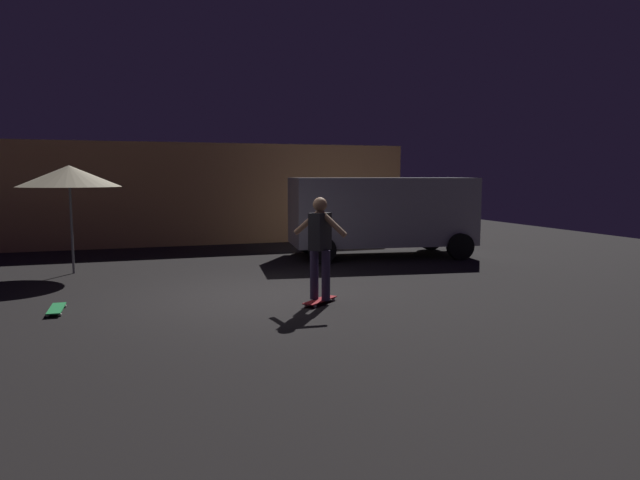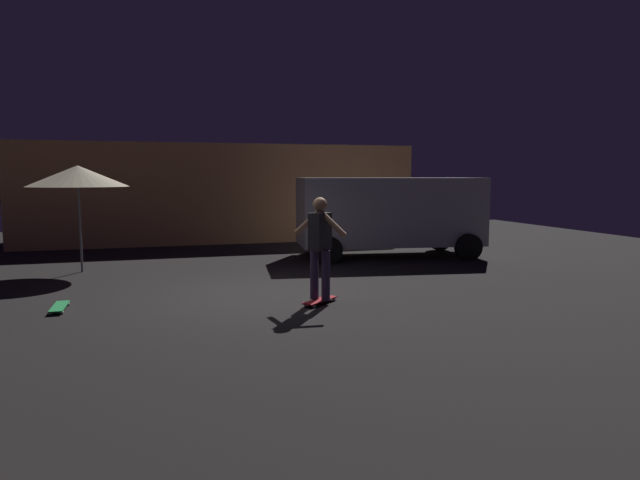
{
  "view_description": "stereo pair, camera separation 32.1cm",
  "coord_description": "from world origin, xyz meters",
  "px_view_note": "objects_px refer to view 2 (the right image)",
  "views": [
    {
      "loc": [
        -2.14,
        -9.68,
        2.08
      ],
      "look_at": [
        0.84,
        -0.91,
        1.05
      ],
      "focal_mm": 32.43,
      "sensor_mm": 36.0,
      "label": 1
    },
    {
      "loc": [
        -1.83,
        -9.78,
        2.08
      ],
      "look_at": [
        0.84,
        -0.91,
        1.05
      ],
      "focal_mm": 32.43,
      "sensor_mm": 36.0,
      "label": 2
    }
  ],
  "objects_px": {
    "skater": "(320,241)",
    "patio_umbrella": "(78,176)",
    "skateboard_spare": "(59,307)",
    "parked_van": "(389,212)",
    "skateboard_ridden": "(320,300)"
  },
  "relations": [
    {
      "from": "skater",
      "to": "parked_van",
      "type": "bearing_deg",
      "value": 55.41
    },
    {
      "from": "parked_van",
      "to": "skater",
      "type": "xyz_separation_m",
      "value": [
        -3.31,
        -4.8,
        -0.12
      ]
    },
    {
      "from": "skateboard_spare",
      "to": "parked_van",
      "type": "bearing_deg",
      "value": 29.0
    },
    {
      "from": "skater",
      "to": "patio_umbrella",
      "type": "bearing_deg",
      "value": 131.94
    },
    {
      "from": "patio_umbrella",
      "to": "skateboard_ridden",
      "type": "height_order",
      "value": "patio_umbrella"
    },
    {
      "from": "skater",
      "to": "skateboard_spare",
      "type": "bearing_deg",
      "value": 169.52
    },
    {
      "from": "skateboard_ridden",
      "to": "skateboard_spare",
      "type": "height_order",
      "value": "same"
    },
    {
      "from": "patio_umbrella",
      "to": "skater",
      "type": "height_order",
      "value": "patio_umbrella"
    },
    {
      "from": "patio_umbrella",
      "to": "parked_van",
      "type": "bearing_deg",
      "value": 2.33
    },
    {
      "from": "skateboard_spare",
      "to": "skater",
      "type": "bearing_deg",
      "value": -10.48
    },
    {
      "from": "patio_umbrella",
      "to": "skater",
      "type": "relative_size",
      "value": 1.38
    },
    {
      "from": "skateboard_ridden",
      "to": "patio_umbrella",
      "type": "bearing_deg",
      "value": 131.94
    },
    {
      "from": "skateboard_ridden",
      "to": "skater",
      "type": "bearing_deg",
      "value": 90.0
    },
    {
      "from": "skater",
      "to": "skateboard_ridden",
      "type": "bearing_deg",
      "value": -90.0
    },
    {
      "from": "skateboard_ridden",
      "to": "skateboard_spare",
      "type": "bearing_deg",
      "value": 169.52
    }
  ]
}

